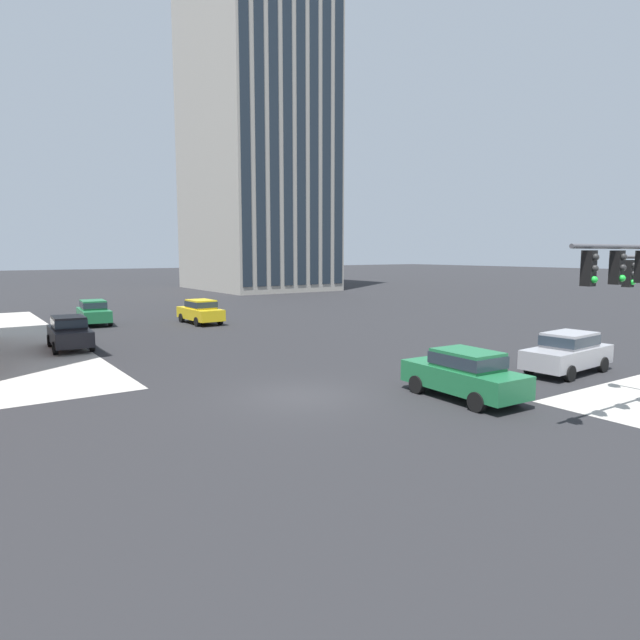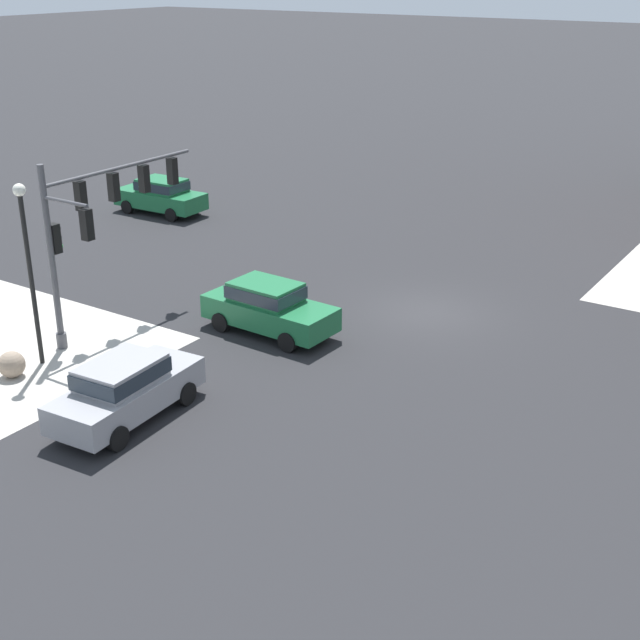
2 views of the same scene
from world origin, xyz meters
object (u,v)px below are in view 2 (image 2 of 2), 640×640
Objects in this scene: car_main_northbound_near at (125,387)px; car_cross_westbound at (161,195)px; street_lamp_corner_near at (28,254)px; traffic_signal_main at (94,218)px; bollard_sphere_curb_a at (12,364)px; car_cross_far at (268,306)px.

car_main_northbound_near is 1.01× the size of car_cross_westbound.
street_lamp_corner_near is 16.88m from car_cross_westbound.
traffic_signal_main is at bearing -128.07° from car_main_northbound_near.
car_main_northbound_near is at bearing 90.45° from bollard_sphere_curb_a.
car_cross_westbound is at bearing -144.25° from traffic_signal_main.
car_cross_westbound is at bearing -124.21° from car_cross_far.
car_cross_far is at bearing 55.79° from car_cross_westbound.
car_cross_far is (8.72, 12.82, 0.00)m from car_cross_westbound.
traffic_signal_main is 6.76m from car_main_northbound_near.
car_main_northbound_near and car_cross_far have the same top height.
bollard_sphere_curb_a is 4.60m from car_main_northbound_near.
car_cross_far is at bearing 142.73° from street_lamp_corner_near.
street_lamp_corner_near is 7.48m from car_cross_far.
car_cross_westbound is (-15.38, -13.17, 0.00)m from car_main_northbound_near.
car_cross_westbound and car_cross_far have the same top height.
street_lamp_corner_near is 1.21× the size of car_main_northbound_near.
traffic_signal_main is 1.42× the size of car_main_northbound_near.
bollard_sphere_curb_a is at bearing -32.23° from car_cross_far.
bollard_sphere_curb_a is 0.17× the size of car_cross_far.
car_cross_far is at bearing 123.06° from traffic_signal_main.
traffic_signal_main reaches higher than bollard_sphere_curb_a.
car_cross_westbound is 1.00× the size of car_cross_far.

